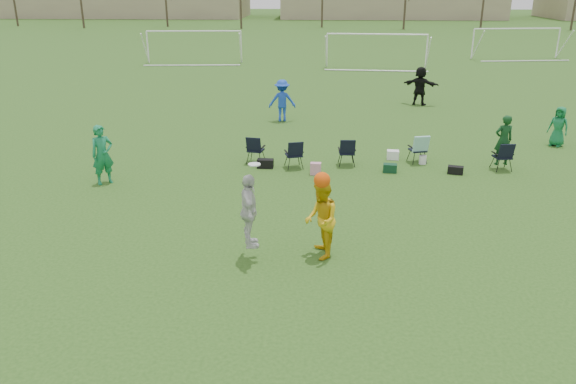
# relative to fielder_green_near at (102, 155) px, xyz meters

# --- Properties ---
(ground) EXTENTS (260.00, 260.00, 0.00)m
(ground) POSITION_rel_fielder_green_near_xyz_m (6.81, -5.65, -0.94)
(ground) COLOR #264A17
(ground) RESTS_ON ground
(fielder_green_near) EXTENTS (0.81, 0.78, 1.87)m
(fielder_green_near) POSITION_rel_fielder_green_near_xyz_m (0.00, 0.00, 0.00)
(fielder_green_near) COLOR #15784A
(fielder_green_near) RESTS_ON ground
(fielder_blue) EXTENTS (1.27, 0.81, 1.88)m
(fielder_blue) POSITION_rel_fielder_green_near_xyz_m (5.01, 8.81, 0.00)
(fielder_blue) COLOR blue
(fielder_blue) RESTS_ON ground
(fielder_green_far) EXTENTS (0.88, 0.86, 1.53)m
(fielder_green_far) POSITION_rel_fielder_green_near_xyz_m (15.90, 5.25, -0.17)
(fielder_green_far) COLOR #136C3A
(fielder_green_far) RESTS_ON ground
(fielder_black) EXTENTS (1.90, 1.28, 1.96)m
(fielder_black) POSITION_rel_fielder_green_near_xyz_m (11.84, 12.80, 0.05)
(fielder_black) COLOR black
(fielder_black) RESTS_ON ground
(center_contest) EXTENTS (2.31, 1.30, 2.32)m
(center_contest) POSITION_rel_fielder_green_near_xyz_m (6.20, -4.77, 0.11)
(center_contest) COLOR silver
(center_contest) RESTS_ON ground
(sideline_setup) EXTENTS (9.08, 2.16, 1.86)m
(sideline_setup) POSITION_rel_fielder_green_near_xyz_m (9.08, 2.27, -0.39)
(sideline_setup) COLOR #103B19
(sideline_setup) RESTS_ON ground
(goal_left) EXTENTS (7.39, 0.76, 2.46)m
(goal_left) POSITION_rel_fielder_green_near_xyz_m (-3.19, 28.35, 0.99)
(goal_left) COLOR white
(goal_left) RESTS_ON ground
(goal_mid) EXTENTS (7.40, 0.63, 2.46)m
(goal_mid) POSITION_rel_fielder_green_near_xyz_m (10.81, 26.35, 0.99)
(goal_mid) COLOR white
(goal_mid) RESTS_ON ground
(goal_right) EXTENTS (7.35, 1.14, 2.46)m
(goal_right) POSITION_rel_fielder_green_near_xyz_m (22.81, 32.35, 0.99)
(goal_right) COLOR white
(goal_right) RESTS_ON ground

